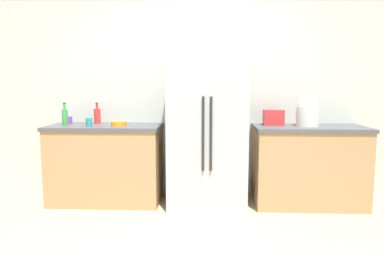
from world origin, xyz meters
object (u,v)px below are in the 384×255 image
at_px(toaster, 273,117).
at_px(rice_cooker, 308,112).
at_px(bottle_a, 97,116).
at_px(bowl_a, 119,124).
at_px(cup_b, 69,120).
at_px(refrigerator, 207,130).
at_px(cup_a, 89,122).
at_px(bottle_b, 65,117).

xyz_separation_m(toaster, rice_cooker, (0.36, -0.09, 0.07)).
height_order(toaster, bottle_a, bottle_a).
relative_size(toaster, bottle_a, 0.91).
relative_size(toaster, bowl_a, 1.33).
xyz_separation_m(rice_cooker, cup_b, (-2.75, 0.13, -0.12)).
relative_size(refrigerator, cup_b, 19.75).
distance_m(bottle_a, cup_b, 0.34).
relative_size(toaster, cup_b, 2.63).
distance_m(refrigerator, bottle_a, 1.33).
xyz_separation_m(toaster, cup_b, (-2.40, 0.04, -0.04)).
xyz_separation_m(bottle_a, cup_b, (-0.33, -0.03, -0.05)).
bearing_deg(refrigerator, bottle_a, 171.43).
relative_size(bottle_a, cup_a, 2.59).
bearing_deg(cup_b, bowl_a, -18.25).
height_order(refrigerator, bowl_a, refrigerator).
bearing_deg(toaster, bottle_a, 178.14).
distance_m(cup_b, bowl_a, 0.69).
xyz_separation_m(cup_a, cup_b, (-0.34, 0.27, -0.00)).
relative_size(cup_a, bowl_a, 0.56).
height_order(refrigerator, cup_a, refrigerator).
bearing_deg(rice_cooker, toaster, 165.43).
bearing_deg(bottle_a, rice_cooker, -3.78).
distance_m(bottle_a, bowl_a, 0.41).
distance_m(rice_cooker, cup_b, 2.76).
distance_m(refrigerator, rice_cooker, 1.13).
relative_size(refrigerator, bottle_b, 6.62).
distance_m(rice_cooker, cup_a, 2.42).
bearing_deg(cup_b, bottle_b, -80.84).
height_order(rice_cooker, bottle_a, rice_cooker).
height_order(toaster, bowl_a, toaster).
relative_size(toaster, cup_a, 2.37).
bearing_deg(toaster, cup_b, 179.14).
xyz_separation_m(rice_cooker, cup_a, (-2.42, -0.14, -0.11)).
relative_size(toaster, rice_cooker, 0.68).
bearing_deg(refrigerator, cup_a, -175.56).
bearing_deg(bottle_a, bottle_b, -146.58).
bearing_deg(bottle_b, bowl_a, -4.14).
distance_m(toaster, bottle_b, 2.37).
xyz_separation_m(rice_cooker, bottle_a, (-2.42, 0.16, -0.07)).
height_order(bottle_b, cup_a, bottle_b).
height_order(refrigerator, cup_b, refrigerator).
distance_m(refrigerator, cup_a, 1.31).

